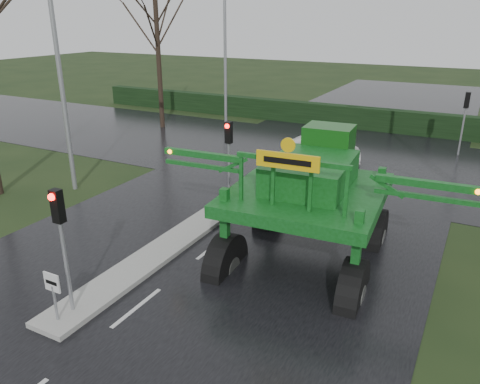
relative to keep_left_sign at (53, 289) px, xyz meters
The scene contains 14 objects.
ground 2.25m from the keep_left_sign, 49.10° to the left, with size 140.00×140.00×0.00m, color black.
road_main 11.62m from the keep_left_sign, 83.55° to the left, with size 14.00×80.00×0.02m, color black.
road_cross 17.58m from the keep_left_sign, 85.75° to the left, with size 80.00×12.00×0.02m, color black.
median_island 4.60m from the keep_left_sign, 90.00° to the left, with size 1.20×10.00×0.16m, color gray.
hedge_row 25.54m from the keep_left_sign, 87.08° to the left, with size 44.00×0.90×1.50m, color black.
keep_left_sign is the anchor object (origin of this frame).
traffic_signal_near 1.61m from the keep_left_sign, 90.00° to the left, with size 0.26×0.33×3.52m.
traffic_signal_mid 9.12m from the keep_left_sign, 90.00° to the left, with size 0.26×0.33×3.52m.
traffic_signal_far 22.93m from the keep_left_sign, 70.07° to the left, with size 0.26×0.33×3.52m.
street_light_left_near 11.32m from the keep_left_sign, 132.59° to the left, with size 3.85×0.30×10.00m.
street_light_left_far 23.11m from the keep_left_sign, 107.78° to the left, with size 3.85×0.30×10.00m.
tree_left_far 23.30m from the keep_left_sign, 119.87° to the left, with size 7.70×7.70×13.26m.
crop_sprayer 5.53m from the keep_left_sign, 64.00° to the left, with size 9.87×6.43×5.52m.
white_sedan 16.69m from the keep_left_sign, 85.21° to the left, with size 1.42×4.08×1.35m, color silver.
Camera 1 is at (7.44, -8.15, 7.42)m, focal length 35.00 mm.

